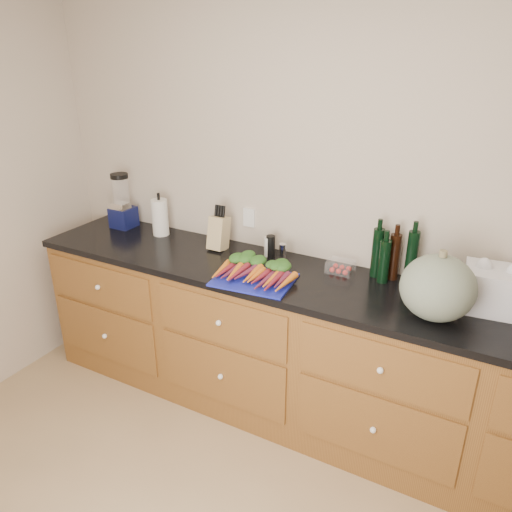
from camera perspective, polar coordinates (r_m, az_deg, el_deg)
The scene contains 15 objects.
wall_back at distance 2.89m, azimuth 9.99°, elevation 6.05°, with size 4.10×0.05×2.60m, color #C1B1A0.
cabinets at distance 2.98m, azimuth 6.70°, elevation -11.40°, with size 3.60×0.64×0.90m.
countertop at distance 2.75m, azimuth 7.19°, elevation -3.29°, with size 3.64×0.62×0.04m, color black.
cutting_board at distance 2.72m, azimuth -0.23°, elevation -2.73°, with size 0.42×0.32×0.01m, color #1720A6.
carrots at distance 2.74m, azimuth 0.12°, elevation -1.89°, with size 0.45×0.31×0.06m.
squash at distance 2.46m, azimuth 20.06°, elevation -3.42°, with size 0.35×0.35×0.31m, color #5C6A59.
blender_appliance at distance 3.59m, azimuth -15.07°, elevation 5.77°, with size 0.15×0.15×0.38m.
paper_towel at distance 3.39m, azimuth -10.91°, elevation 4.36°, with size 0.11×0.11×0.24m, color silver.
knife_block at distance 3.12m, azimuth -4.28°, elevation 2.64°, with size 0.10×0.10×0.21m, color tan.
grinder_salt at distance 3.01m, azimuth 1.44°, elevation 1.06°, with size 0.05×0.05×0.12m, color silver.
grinder_pepper at distance 3.00m, azimuth 1.69°, elevation 1.13°, with size 0.05×0.05×0.13m, color black.
canister_chrome at distance 2.98m, azimuth 3.06°, elevation 0.52°, with size 0.04×0.04×0.10m, color white.
tomato_box at distance 2.85m, azimuth 9.64°, elevation -1.21°, with size 0.15×0.12×0.07m, color white.
bottles at distance 2.78m, azimuth 15.30°, elevation -0.11°, with size 0.25×0.13×0.29m.
grocery_bag at distance 2.66m, azimuth 25.63°, elevation -3.50°, with size 0.29×0.23×0.21m, color white, non-canonical shape.
Camera 1 is at (0.86, -1.00, 2.15)m, focal length 35.00 mm.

